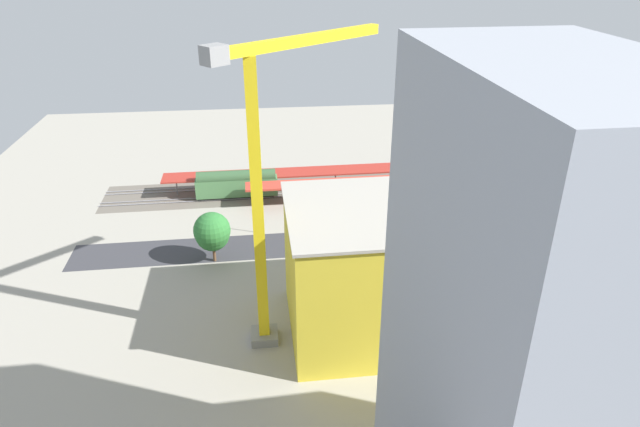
{
  "coord_description": "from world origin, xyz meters",
  "views": [
    {
      "loc": [
        19.81,
        91.31,
        49.33
      ],
      "look_at": [
        10.12,
        2.93,
        5.24
      ],
      "focal_mm": 31.25,
      "sensor_mm": 36.0,
      "label": 1
    }
  ],
  "objects_px": {
    "traffic_light": "(256,213)",
    "parked_car_0": "(485,221)",
    "box_truck_0": "(429,257)",
    "platform_canopy_near": "(388,180)",
    "passenger_coach": "(528,162)",
    "street_tree_1": "(553,226)",
    "tower_crane": "(269,177)",
    "street_tree_0": "(393,227)",
    "street_tree_2": "(431,226)",
    "construction_building": "(401,269)",
    "parked_car_1": "(456,222)",
    "street_tree_5": "(212,230)",
    "street_tree_3": "(212,234)",
    "platform_canopy_far": "(297,172)",
    "locomotive": "(428,171)",
    "street_tree_4": "(447,223)",
    "parked_car_2": "(418,224)",
    "parked_car_3": "(389,225)",
    "freight_coach_far": "(237,183)"
  },
  "relations": [
    {
      "from": "parked_car_2",
      "to": "tower_crane",
      "type": "relative_size",
      "value": 0.11
    },
    {
      "from": "locomotive",
      "to": "street_tree_4",
      "type": "distance_m",
      "value": 32.56
    },
    {
      "from": "platform_canopy_near",
      "to": "parked_car_2",
      "type": "bearing_deg",
      "value": 102.77
    },
    {
      "from": "construction_building",
      "to": "street_tree_2",
      "type": "xyz_separation_m",
      "value": [
        -10.51,
        -20.27,
        -4.56
      ]
    },
    {
      "from": "box_truck_0",
      "to": "street_tree_0",
      "type": "distance_m",
      "value": 7.86
    },
    {
      "from": "platform_canopy_near",
      "to": "passenger_coach",
      "type": "bearing_deg",
      "value": -164.38
    },
    {
      "from": "parked_car_3",
      "to": "parked_car_2",
      "type": "bearing_deg",
      "value": 179.9
    },
    {
      "from": "street_tree_2",
      "to": "locomotive",
      "type": "bearing_deg",
      "value": -105.61
    },
    {
      "from": "street_tree_1",
      "to": "traffic_light",
      "type": "bearing_deg",
      "value": -12.02
    },
    {
      "from": "construction_building",
      "to": "street_tree_1",
      "type": "xyz_separation_m",
      "value": [
        -31.9,
        -18.68,
        -4.86
      ]
    },
    {
      "from": "traffic_light",
      "to": "parked_car_0",
      "type": "bearing_deg",
      "value": 178.04
    },
    {
      "from": "tower_crane",
      "to": "street_tree_0",
      "type": "xyz_separation_m",
      "value": [
        -20.82,
        -19.57,
        -18.15
      ]
    },
    {
      "from": "parked_car_0",
      "to": "street_tree_2",
      "type": "bearing_deg",
      "value": 30.88
    },
    {
      "from": "locomotive",
      "to": "street_tree_4",
      "type": "xyz_separation_m",
      "value": [
        6.21,
        31.77,
        3.5
      ]
    },
    {
      "from": "locomotive",
      "to": "construction_building",
      "type": "xyz_separation_m",
      "value": [
        19.24,
        51.54,
        7.3
      ]
    },
    {
      "from": "street_tree_3",
      "to": "street_tree_4",
      "type": "height_order",
      "value": "street_tree_3"
    },
    {
      "from": "platform_canopy_near",
      "to": "street_tree_0",
      "type": "relative_size",
      "value": 7.78
    },
    {
      "from": "tower_crane",
      "to": "street_tree_2",
      "type": "distance_m",
      "value": 39.43
    },
    {
      "from": "freight_coach_far",
      "to": "street_tree_2",
      "type": "distance_m",
      "value": 42.71
    },
    {
      "from": "traffic_light",
      "to": "box_truck_0",
      "type": "bearing_deg",
      "value": 152.05
    },
    {
      "from": "parked_car_0",
      "to": "street_tree_3",
      "type": "distance_m",
      "value": 51.46
    },
    {
      "from": "parked_car_2",
      "to": "parked_car_3",
      "type": "bearing_deg",
      "value": -0.1
    },
    {
      "from": "platform_canopy_near",
      "to": "parked_car_2",
      "type": "height_order",
      "value": "platform_canopy_near"
    },
    {
      "from": "parked_car_2",
      "to": "street_tree_1",
      "type": "distance_m",
      "value": 23.64
    },
    {
      "from": "construction_building",
      "to": "traffic_light",
      "type": "bearing_deg",
      "value": -57.39
    },
    {
      "from": "freight_coach_far",
      "to": "parked_car_1",
      "type": "bearing_deg",
      "value": 157.08
    },
    {
      "from": "street_tree_3",
      "to": "platform_canopy_far",
      "type": "bearing_deg",
      "value": -119.5
    },
    {
      "from": "tower_crane",
      "to": "traffic_light",
      "type": "bearing_deg",
      "value": -85.55
    },
    {
      "from": "parked_car_1",
      "to": "street_tree_5",
      "type": "bearing_deg",
      "value": 10.01
    },
    {
      "from": "passenger_coach",
      "to": "street_tree_4",
      "type": "bearing_deg",
      "value": 46.85
    },
    {
      "from": "street_tree_2",
      "to": "construction_building",
      "type": "bearing_deg",
      "value": 62.6
    },
    {
      "from": "platform_canopy_near",
      "to": "street_tree_3",
      "type": "distance_m",
      "value": 40.55
    },
    {
      "from": "platform_canopy_far",
      "to": "traffic_light",
      "type": "bearing_deg",
      "value": 65.41
    },
    {
      "from": "passenger_coach",
      "to": "street_tree_4",
      "type": "distance_m",
      "value": 43.59
    },
    {
      "from": "platform_canopy_far",
      "to": "parked_car_0",
      "type": "relative_size",
      "value": 12.9
    },
    {
      "from": "parked_car_2",
      "to": "street_tree_2",
      "type": "xyz_separation_m",
      "value": [
        0.08,
        8.07,
        3.67
      ]
    },
    {
      "from": "box_truck_0",
      "to": "street_tree_2",
      "type": "distance_m",
      "value": 6.53
    },
    {
      "from": "street_tree_1",
      "to": "traffic_light",
      "type": "xyz_separation_m",
      "value": [
        51.57,
        -10.98,
        -0.11
      ]
    },
    {
      "from": "parked_car_3",
      "to": "street_tree_0",
      "type": "bearing_deg",
      "value": 79.75
    },
    {
      "from": "street_tree_2",
      "to": "parked_car_1",
      "type": "bearing_deg",
      "value": -134.01
    },
    {
      "from": "parked_car_0",
      "to": "street_tree_5",
      "type": "height_order",
      "value": "street_tree_5"
    },
    {
      "from": "passenger_coach",
      "to": "parked_car_1",
      "type": "bearing_deg",
      "value": 43.45
    },
    {
      "from": "passenger_coach",
      "to": "street_tree_5",
      "type": "xyz_separation_m",
      "value": [
        69.76,
        31.35,
        2.72
      ]
    },
    {
      "from": "street_tree_0",
      "to": "freight_coach_far",
      "type": "bearing_deg",
      "value": -44.26
    },
    {
      "from": "platform_canopy_near",
      "to": "street_tree_4",
      "type": "bearing_deg",
      "value": 104.01
    },
    {
      "from": "street_tree_3",
      "to": "freight_coach_far",
      "type": "bearing_deg",
      "value": -97.35
    },
    {
      "from": "parked_car_0",
      "to": "street_tree_4",
      "type": "distance_m",
      "value": 14.33
    },
    {
      "from": "platform_canopy_near",
      "to": "parked_car_0",
      "type": "height_order",
      "value": "platform_canopy_near"
    },
    {
      "from": "street_tree_1",
      "to": "street_tree_3",
      "type": "height_order",
      "value": "street_tree_3"
    },
    {
      "from": "parked_car_3",
      "to": "street_tree_4",
      "type": "distance_m",
      "value": 12.5
    }
  ]
}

